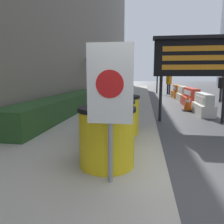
{
  "coord_description": "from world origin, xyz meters",
  "views": [
    {
      "loc": [
        -0.37,
        -2.77,
        1.52
      ],
      "look_at": [
        -1.52,
        5.09,
        0.2
      ],
      "focal_mm": 35.0,
      "sensor_mm": 36.0,
      "label": 1
    }
  ],
  "objects_px": {
    "barrel_drum_back": "(121,114)",
    "jersey_barrier_red_striped": "(191,98)",
    "barrel_drum_middle": "(112,123)",
    "traffic_light_near_curb": "(158,56)",
    "traffic_cone_near": "(199,102)",
    "jersey_barrier_cream": "(183,95)",
    "traffic_cone_mid": "(199,101)",
    "jersey_barrier_orange_near": "(177,92)",
    "barrel_drum_foreground": "(107,136)",
    "warning_sign": "(110,93)",
    "jersey_barrier_white": "(203,105)",
    "traffic_cone_far": "(188,102)",
    "message_board": "(194,58)",
    "pedestrian_worker": "(223,85)",
    "pedestrian_passerby": "(169,82)"
  },
  "relations": [
    {
      "from": "barrel_drum_middle",
      "to": "jersey_barrier_cream",
      "type": "distance_m",
      "value": 10.05
    },
    {
      "from": "jersey_barrier_cream",
      "to": "traffic_cone_mid",
      "type": "bearing_deg",
      "value": -82.16
    },
    {
      "from": "jersey_barrier_white",
      "to": "jersey_barrier_red_striped",
      "type": "xyz_separation_m",
      "value": [
        -0.0,
        2.36,
        0.03
      ]
    },
    {
      "from": "message_board",
      "to": "pedestrian_worker",
      "type": "distance_m",
      "value": 6.84
    },
    {
      "from": "barrel_drum_back",
      "to": "traffic_cone_near",
      "type": "height_order",
      "value": "barrel_drum_back"
    },
    {
      "from": "barrel_drum_back",
      "to": "jersey_barrier_red_striped",
      "type": "bearing_deg",
      "value": 65.56
    },
    {
      "from": "barrel_drum_back",
      "to": "warning_sign",
      "type": "height_order",
      "value": "warning_sign"
    },
    {
      "from": "jersey_barrier_white",
      "to": "jersey_barrier_red_striped",
      "type": "distance_m",
      "value": 2.36
    },
    {
      "from": "jersey_barrier_cream",
      "to": "jersey_barrier_orange_near",
      "type": "distance_m",
      "value": 2.34
    },
    {
      "from": "jersey_barrier_red_striped",
      "to": "jersey_barrier_cream",
      "type": "height_order",
      "value": "jersey_barrier_red_striped"
    },
    {
      "from": "jersey_barrier_red_striped",
      "to": "pedestrian_passerby",
      "type": "height_order",
      "value": "pedestrian_passerby"
    },
    {
      "from": "traffic_cone_far",
      "to": "pedestrian_worker",
      "type": "xyz_separation_m",
      "value": [
        2.59,
        3.65,
        0.6
      ]
    },
    {
      "from": "message_board",
      "to": "jersey_barrier_cream",
      "type": "height_order",
      "value": "message_board"
    },
    {
      "from": "message_board",
      "to": "jersey_barrier_cream",
      "type": "relative_size",
      "value": 1.52
    },
    {
      "from": "jersey_barrier_white",
      "to": "traffic_cone_far",
      "type": "xyz_separation_m",
      "value": [
        -0.43,
        0.85,
        0.0
      ]
    },
    {
      "from": "barrel_drum_foreground",
      "to": "warning_sign",
      "type": "bearing_deg",
      "value": -76.26
    },
    {
      "from": "barrel_drum_middle",
      "to": "traffic_cone_far",
      "type": "xyz_separation_m",
      "value": [
        2.5,
        5.74,
        -0.25
      ]
    },
    {
      "from": "jersey_barrier_cream",
      "to": "traffic_light_near_curb",
      "type": "xyz_separation_m",
      "value": [
        -1.21,
        5.72,
        2.83
      ]
    },
    {
      "from": "warning_sign",
      "to": "message_board",
      "type": "distance_m",
      "value": 5.26
    },
    {
      "from": "message_board",
      "to": "barrel_drum_middle",
      "type": "bearing_deg",
      "value": -122.92
    },
    {
      "from": "jersey_barrier_cream",
      "to": "pedestrian_worker",
      "type": "distance_m",
      "value": 2.25
    },
    {
      "from": "traffic_cone_mid",
      "to": "pedestrian_worker",
      "type": "bearing_deg",
      "value": 51.83
    },
    {
      "from": "warning_sign",
      "to": "traffic_cone_mid",
      "type": "relative_size",
      "value": 2.77
    },
    {
      "from": "barrel_drum_middle",
      "to": "barrel_drum_back",
      "type": "relative_size",
      "value": 1.0
    },
    {
      "from": "jersey_barrier_white",
      "to": "jersey_barrier_orange_near",
      "type": "height_order",
      "value": "jersey_barrier_orange_near"
    },
    {
      "from": "barrel_drum_middle",
      "to": "warning_sign",
      "type": "bearing_deg",
      "value": -82.92
    },
    {
      "from": "barrel_drum_back",
      "to": "traffic_light_near_curb",
      "type": "relative_size",
      "value": 0.2
    },
    {
      "from": "jersey_barrier_red_striped",
      "to": "pedestrian_passerby",
      "type": "bearing_deg",
      "value": 92.34
    },
    {
      "from": "warning_sign",
      "to": "jersey_barrier_white",
      "type": "height_order",
      "value": "warning_sign"
    },
    {
      "from": "traffic_light_near_curb",
      "to": "traffic_cone_near",
      "type": "bearing_deg",
      "value": -80.44
    },
    {
      "from": "barrel_drum_foreground",
      "to": "jersey_barrier_white",
      "type": "relative_size",
      "value": 0.53
    },
    {
      "from": "barrel_drum_back",
      "to": "traffic_cone_near",
      "type": "distance_m",
      "value": 6.46
    },
    {
      "from": "barrel_drum_back",
      "to": "jersey_barrier_red_striped",
      "type": "relative_size",
      "value": 0.43
    },
    {
      "from": "traffic_cone_near",
      "to": "pedestrian_passerby",
      "type": "relative_size",
      "value": 0.36
    },
    {
      "from": "jersey_barrier_red_striped",
      "to": "traffic_cone_near",
      "type": "relative_size",
      "value": 3.44
    },
    {
      "from": "barrel_drum_back",
      "to": "warning_sign",
      "type": "distance_m",
      "value": 2.56
    },
    {
      "from": "jersey_barrier_red_striped",
      "to": "traffic_cone_mid",
      "type": "distance_m",
      "value": 0.4
    },
    {
      "from": "traffic_light_near_curb",
      "to": "pedestrian_worker",
      "type": "xyz_separation_m",
      "value": [
        3.37,
        -5.93,
        -2.24
      ]
    },
    {
      "from": "barrel_drum_back",
      "to": "jersey_barrier_red_striped",
      "type": "height_order",
      "value": "barrel_drum_back"
    },
    {
      "from": "jersey_barrier_cream",
      "to": "pedestrian_passerby",
      "type": "xyz_separation_m",
      "value": [
        -0.3,
        5.02,
        0.63
      ]
    },
    {
      "from": "traffic_cone_far",
      "to": "pedestrian_passerby",
      "type": "distance_m",
      "value": 8.92
    },
    {
      "from": "traffic_cone_near",
      "to": "traffic_cone_mid",
      "type": "bearing_deg",
      "value": 79.24
    },
    {
      "from": "pedestrian_worker",
      "to": "traffic_cone_far",
      "type": "bearing_deg",
      "value": -59.41
    },
    {
      "from": "warning_sign",
      "to": "traffic_cone_far",
      "type": "relative_size",
      "value": 2.3
    },
    {
      "from": "barrel_drum_foreground",
      "to": "pedestrian_worker",
      "type": "xyz_separation_m",
      "value": [
        5.04,
        10.34,
        0.36
      ]
    },
    {
      "from": "warning_sign",
      "to": "traffic_cone_mid",
      "type": "xyz_separation_m",
      "value": [
        3.09,
        8.58,
        -1.01
      ]
    },
    {
      "from": "barrel_drum_middle",
      "to": "message_board",
      "type": "distance_m",
      "value": 4.21
    },
    {
      "from": "jersey_barrier_cream",
      "to": "jersey_barrier_orange_near",
      "type": "height_order",
      "value": "jersey_barrier_cream"
    },
    {
      "from": "jersey_barrier_orange_near",
      "to": "traffic_cone_mid",
      "type": "distance_m",
      "value": 4.89
    },
    {
      "from": "traffic_light_near_curb",
      "to": "barrel_drum_foreground",
      "type": "bearing_deg",
      "value": -95.84
    }
  ]
}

